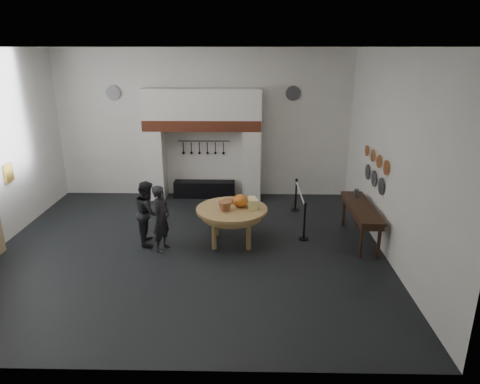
{
  "coord_description": "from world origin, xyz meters",
  "views": [
    {
      "loc": [
        1.38,
        -9.07,
        4.49
      ],
      "look_at": [
        1.19,
        0.21,
        1.35
      ],
      "focal_mm": 32.0,
      "sensor_mm": 36.0,
      "label": 1
    }
  ],
  "objects_px": {
    "barrier_post_near": "(304,222)",
    "barrier_post_far": "(296,195)",
    "iron_range": "(205,189)",
    "visitor_near": "(161,218)",
    "work_table": "(232,210)",
    "visitor_far": "(148,212)",
    "side_table": "(362,207)"
  },
  "relations": [
    {
      "from": "visitor_far",
      "to": "barrier_post_near",
      "type": "xyz_separation_m",
      "value": [
        3.76,
        0.22,
        -0.32
      ]
    },
    {
      "from": "work_table",
      "to": "visitor_near",
      "type": "relative_size",
      "value": 1.08
    },
    {
      "from": "visitor_far",
      "to": "side_table",
      "type": "bearing_deg",
      "value": -98.78
    },
    {
      "from": "side_table",
      "to": "barrier_post_near",
      "type": "xyz_separation_m",
      "value": [
        -1.34,
        0.03,
        -0.42
      ]
    },
    {
      "from": "barrier_post_near",
      "to": "visitor_far",
      "type": "bearing_deg",
      "value": -176.6
    },
    {
      "from": "work_table",
      "to": "barrier_post_far",
      "type": "xyz_separation_m",
      "value": [
        1.76,
        2.18,
        -0.39
      ]
    },
    {
      "from": "work_table",
      "to": "visitor_near",
      "type": "distance_m",
      "value": 1.66
    },
    {
      "from": "visitor_near",
      "to": "barrier_post_near",
      "type": "bearing_deg",
      "value": -61.52
    },
    {
      "from": "iron_range",
      "to": "visitor_far",
      "type": "height_order",
      "value": "visitor_far"
    },
    {
      "from": "barrier_post_near",
      "to": "barrier_post_far",
      "type": "xyz_separation_m",
      "value": [
        0.0,
        2.0,
        0.0
      ]
    },
    {
      "from": "visitor_near",
      "to": "work_table",
      "type": "bearing_deg",
      "value": -56.43
    },
    {
      "from": "iron_range",
      "to": "visitor_near",
      "type": "height_order",
      "value": "visitor_near"
    },
    {
      "from": "visitor_far",
      "to": "iron_range",
      "type": "bearing_deg",
      "value": -27.59
    },
    {
      "from": "iron_range",
      "to": "side_table",
      "type": "distance_m",
      "value": 5.22
    },
    {
      "from": "iron_range",
      "to": "side_table",
      "type": "bearing_deg",
      "value": -37.67
    },
    {
      "from": "visitor_far",
      "to": "work_table",
      "type": "bearing_deg",
      "value": -99.65
    },
    {
      "from": "visitor_far",
      "to": "barrier_post_far",
      "type": "distance_m",
      "value": 4.38
    },
    {
      "from": "iron_range",
      "to": "barrier_post_near",
      "type": "distance_m",
      "value": 4.18
    },
    {
      "from": "work_table",
      "to": "visitor_far",
      "type": "xyz_separation_m",
      "value": [
        -2.0,
        -0.05,
        -0.07
      ]
    },
    {
      "from": "side_table",
      "to": "barrier_post_far",
      "type": "xyz_separation_m",
      "value": [
        -1.34,
        2.03,
        -0.42
      ]
    },
    {
      "from": "work_table",
      "to": "visitor_near",
      "type": "height_order",
      "value": "visitor_near"
    },
    {
      "from": "work_table",
      "to": "visitor_near",
      "type": "xyz_separation_m",
      "value": [
        -1.6,
        -0.45,
        -0.06
      ]
    },
    {
      "from": "barrier_post_far",
      "to": "visitor_near",
      "type": "bearing_deg",
      "value": -142.02
    },
    {
      "from": "work_table",
      "to": "iron_range",
      "type": "bearing_deg",
      "value": 106.66
    },
    {
      "from": "work_table",
      "to": "side_table",
      "type": "bearing_deg",
      "value": 2.73
    },
    {
      "from": "visitor_far",
      "to": "side_table",
      "type": "distance_m",
      "value": 5.11
    },
    {
      "from": "work_table",
      "to": "side_table",
      "type": "xyz_separation_m",
      "value": [
        3.11,
        0.15,
        0.03
      ]
    },
    {
      "from": "barrier_post_far",
      "to": "work_table",
      "type": "bearing_deg",
      "value": -129.01
    },
    {
      "from": "barrier_post_near",
      "to": "visitor_near",
      "type": "bearing_deg",
      "value": -169.49
    },
    {
      "from": "visitor_near",
      "to": "visitor_far",
      "type": "xyz_separation_m",
      "value": [
        -0.4,
        0.4,
        -0.01
      ]
    },
    {
      "from": "work_table",
      "to": "barrier_post_near",
      "type": "xyz_separation_m",
      "value": [
        1.76,
        0.18,
        -0.39
      ]
    },
    {
      "from": "barrier_post_near",
      "to": "barrier_post_far",
      "type": "height_order",
      "value": "same"
    }
  ]
}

